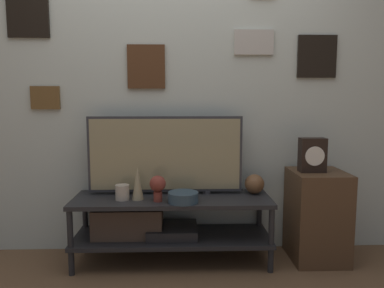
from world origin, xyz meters
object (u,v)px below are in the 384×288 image
(vase_slim_bronze, at_px, (138,183))
(decorative_bust, at_px, (158,186))
(mantel_clock, at_px, (312,155))
(television, at_px, (165,154))
(vase_wide_bowl, at_px, (183,197))
(candle_jar, at_px, (122,192))
(vase_round_glass, at_px, (254,184))

(vase_slim_bronze, bearing_deg, decorative_bust, -20.32)
(decorative_bust, bearing_deg, mantel_clock, 5.65)
(television, distance_m, vase_wide_bowl, 0.37)
(vase_wide_bowl, relative_size, mantel_clock, 0.85)
(vase_slim_bronze, bearing_deg, candle_jar, -177.84)
(candle_jar, bearing_deg, vase_round_glass, 8.38)
(mantel_clock, bearing_deg, television, 174.95)
(mantel_clock, bearing_deg, vase_round_glass, 168.50)
(television, distance_m, mantel_clock, 1.07)
(vase_slim_bronze, bearing_deg, vase_round_glass, 9.16)
(vase_round_glass, bearing_deg, mantel_clock, -11.50)
(vase_slim_bronze, bearing_deg, mantel_clock, 2.58)
(vase_wide_bowl, bearing_deg, television, 119.15)
(vase_wide_bowl, xyz_separation_m, vase_slim_bronze, (-0.32, 0.08, 0.08))
(vase_wide_bowl, bearing_deg, mantel_clock, 8.35)
(television, height_order, vase_wide_bowl, television)
(television, distance_m, candle_jar, 0.42)
(decorative_bust, bearing_deg, television, 77.34)
(decorative_bust, xyz_separation_m, mantel_clock, (1.11, 0.11, 0.19))
(vase_slim_bronze, height_order, candle_jar, vase_slim_bronze)
(decorative_bust, bearing_deg, vase_wide_bowl, -8.90)
(vase_slim_bronze, xyz_separation_m, decorative_bust, (0.14, -0.05, -0.01))
(vase_round_glass, distance_m, mantel_clock, 0.47)
(television, distance_m, vase_slim_bronze, 0.30)
(vase_wide_bowl, xyz_separation_m, candle_jar, (-0.43, 0.08, 0.02))
(vase_round_glass, height_order, mantel_clock, mantel_clock)
(vase_round_glass, bearing_deg, decorative_bust, -164.94)
(vase_wide_bowl, distance_m, mantel_clock, 0.98)
(vase_wide_bowl, bearing_deg, candle_jar, 169.82)
(television, bearing_deg, vase_round_glass, -1.10)
(vase_slim_bronze, distance_m, decorative_bust, 0.15)
(vase_wide_bowl, height_order, vase_round_glass, vase_round_glass)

